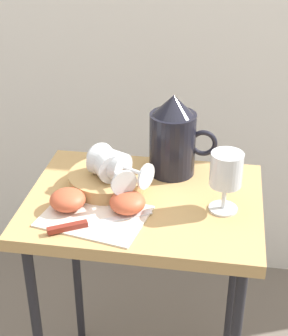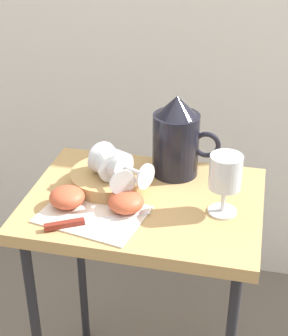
{
  "view_description": "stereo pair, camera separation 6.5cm",
  "coord_description": "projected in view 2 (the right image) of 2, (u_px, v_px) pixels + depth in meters",
  "views": [
    {
      "loc": [
        0.16,
        -1.01,
        1.32
      ],
      "look_at": [
        0.0,
        0.0,
        0.74
      ],
      "focal_mm": 56.73,
      "sensor_mm": 36.0,
      "label": 1
    },
    {
      "loc": [
        0.23,
        -1.0,
        1.32
      ],
      "look_at": [
        0.0,
        0.0,
        0.74
      ],
      "focal_mm": 56.73,
      "sensor_mm": 36.0,
      "label": 2
    }
  ],
  "objects": [
    {
      "name": "linen_napkin",
      "position": [
        93.0,
        214.0,
        1.16
      ],
      "size": [
        0.25,
        0.2,
        0.0
      ],
      "primitive_type": "cube",
      "rotation": [
        0.0,
        0.0,
        -0.2
      ],
      "color": "silver",
      "rests_on": "table"
    },
    {
      "name": "knife",
      "position": [
        82.0,
        222.0,
        1.12
      ],
      "size": [
        0.21,
        0.13,
        0.01
      ],
      "color": "silver",
      "rests_on": "linen_napkin"
    },
    {
      "name": "pitcher",
      "position": [
        176.0,
        143.0,
        1.28
      ],
      "size": [
        0.16,
        0.11,
        0.2
      ],
      "color": "black",
      "rests_on": "table"
    },
    {
      "name": "curtain_drape",
      "position": [
        190.0,
        10.0,
        1.62
      ],
      "size": [
        2.4,
        0.03,
        1.9
      ],
      "primitive_type": "cube",
      "color": "silver",
      "rests_on": "ground_plane"
    },
    {
      "name": "basket_tray",
      "position": [
        109.0,
        179.0,
        1.26
      ],
      "size": [
        0.18,
        0.18,
        0.03
      ],
      "primitive_type": "cylinder",
      "color": "tan",
      "rests_on": "table"
    },
    {
      "name": "wine_glass_tipped_far",
      "position": [
        112.0,
        163.0,
        1.22
      ],
      "size": [
        0.16,
        0.12,
        0.07
      ],
      "color": "silver",
      "rests_on": "basket_tray"
    },
    {
      "name": "table",
      "position": [
        144.0,
        226.0,
        1.25
      ],
      "size": [
        0.54,
        0.4,
        0.66
      ],
      "color": "tan",
      "rests_on": "ground_plane"
    },
    {
      "name": "wine_glass_upright",
      "position": [
        225.0,
        175.0,
        1.12
      ],
      "size": [
        0.07,
        0.07,
        0.14
      ],
      "color": "silver",
      "rests_on": "table"
    },
    {
      "name": "wine_glass_tipped_near",
      "position": [
        108.0,
        163.0,
        1.22
      ],
      "size": [
        0.13,
        0.15,
        0.07
      ],
      "color": "silver",
      "rests_on": "basket_tray"
    },
    {
      "name": "apple_half_left",
      "position": [
        67.0,
        197.0,
        1.17
      ],
      "size": [
        0.08,
        0.08,
        0.04
      ],
      "primitive_type": "ellipsoid",
      "color": "#C15133",
      "rests_on": "linen_napkin"
    },
    {
      "name": "apple_half_right",
      "position": [
        126.0,
        202.0,
        1.16
      ],
      "size": [
        0.08,
        0.08,
        0.04
      ],
      "primitive_type": "ellipsoid",
      "color": "#C15133",
      "rests_on": "linen_napkin"
    }
  ]
}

